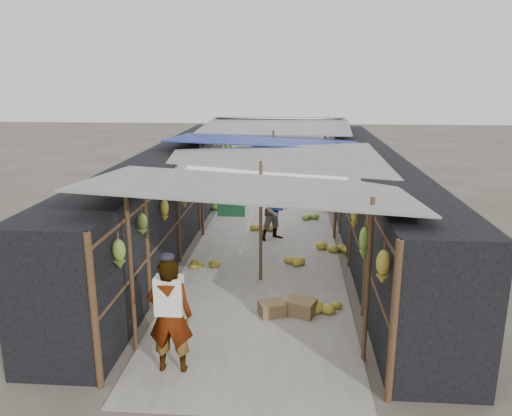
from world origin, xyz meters
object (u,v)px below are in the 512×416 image
(shopper_blue, at_px, (275,211))
(vendor_seated, at_px, (302,191))
(crate_near, at_px, (301,307))
(vendor_elderly, at_px, (170,316))
(black_basin, at_px, (324,207))

(shopper_blue, bearing_deg, vendor_seated, 48.33)
(crate_near, height_order, vendor_elderly, vendor_elderly)
(crate_near, bearing_deg, vendor_elderly, -114.55)
(crate_near, bearing_deg, vendor_seated, 109.65)
(crate_near, relative_size, shopper_blue, 0.32)
(vendor_seated, bearing_deg, shopper_blue, -39.10)
(black_basin, distance_m, shopper_blue, 3.68)
(vendor_elderly, distance_m, shopper_blue, 6.44)
(shopper_blue, bearing_deg, crate_near, -112.50)
(crate_near, height_order, shopper_blue, shopper_blue)
(crate_near, xyz_separation_m, shopper_blue, (-0.65, 4.38, 0.65))
(vendor_elderly, distance_m, vendor_seated, 10.54)
(crate_near, bearing_deg, black_basin, 104.13)
(black_basin, xyz_separation_m, vendor_elderly, (-2.78, -9.58, 0.81))
(black_basin, relative_size, vendor_elderly, 0.30)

